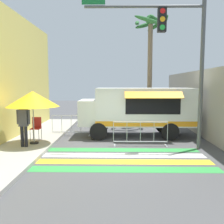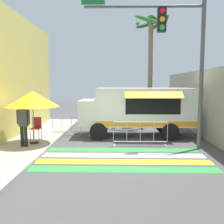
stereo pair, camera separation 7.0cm
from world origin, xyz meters
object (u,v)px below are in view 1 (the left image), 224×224
patio_umbrella (33,99)px  barricade_front (140,134)px  traffic_signal_pole (178,45)px  barricade_side (71,126)px  food_truck (136,108)px  vendor_person (23,122)px  folding_chair (36,126)px  palm_tree (150,45)px

patio_umbrella → barricade_front: size_ratio=0.95×
traffic_signal_pole → barricade_side: (-4.68, 2.54, -3.60)m
food_truck → vendor_person: bearing=-148.6°
folding_chair → palm_tree: 8.49m
patio_umbrella → folding_chair: (-0.13, 0.73, -1.25)m
barricade_front → palm_tree: size_ratio=0.34×
vendor_person → barricade_side: (1.34, 2.87, -0.63)m
food_truck → patio_umbrella: 4.97m
food_truck → traffic_signal_pole: bearing=-60.0°
patio_umbrella → folding_chair: bearing=100.2°
patio_umbrella → vendor_person: patio_umbrella is taller
patio_umbrella → vendor_person: 1.04m
traffic_signal_pole → food_truck: bearing=120.0°
patio_umbrella → vendor_person: size_ratio=1.25×
food_truck → traffic_signal_pole: 3.92m
barricade_front → palm_tree: bearing=78.7°
traffic_signal_pole → folding_chair: size_ratio=6.05×
barricade_front → palm_tree: 6.96m
patio_umbrella → palm_tree: bearing=44.8°
vendor_person → palm_tree: palm_tree is taller
vendor_person → barricade_front: vendor_person is taller
traffic_signal_pole → vendor_person: (-6.03, -0.33, -2.97)m
food_truck → folding_chair: 4.82m
traffic_signal_pole → barricade_side: 6.43m
traffic_signal_pole → palm_tree: size_ratio=0.90×
patio_umbrella → barricade_front: (4.44, 0.24, -1.48)m
vendor_person → palm_tree: 9.13m
traffic_signal_pole → folding_chair: traffic_signal_pole is taller
food_truck → vendor_person: 5.40m
food_truck → barricade_front: bearing=-88.4°
barricade_side → food_truck: bearing=-1.2°
vendor_person → palm_tree: size_ratio=0.26×
food_truck → barricade_front: 2.22m
folding_chair → palm_tree: size_ratio=0.15×
traffic_signal_pole → palm_tree: bearing=93.3°
barricade_front → barricade_side: 3.92m
folding_chair → barricade_side: folding_chair is taller
traffic_signal_pole → vendor_person: size_ratio=3.47×
patio_umbrella → folding_chair: size_ratio=2.18×
barricade_side → palm_tree: (4.36, 3.12, 4.49)m
barricade_side → palm_tree: 7.00m
traffic_signal_pole → vendor_person: 6.73m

